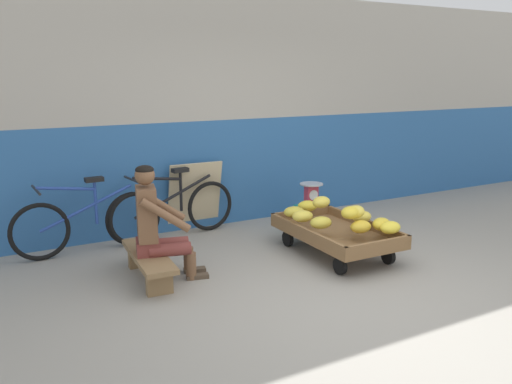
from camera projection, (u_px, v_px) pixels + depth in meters
The scene contains 12 objects.
ground_plane at pixel (353, 299), 4.78m from camera, with size 80.00×80.00×0.00m, color gray.
back_wall at pixel (216, 111), 6.93m from camera, with size 16.00×0.30×2.98m.
banana_cart at pixel (336, 234), 5.88m from camera, with size 0.86×1.45×0.36m.
banana_pile at pixel (339, 216), 5.79m from camera, with size 0.84×1.39×0.26m.
low_bench at pixel (149, 260), 5.18m from camera, with size 0.37×1.12×0.27m.
vendor_seated at pixel (156, 223), 5.12m from camera, with size 0.73×0.57×1.14m.
plastic_crate at pixel (311, 217), 6.93m from camera, with size 0.36×0.28×0.30m.
weighing_scale at pixel (311, 194), 6.86m from camera, with size 0.30×0.30×0.29m.
bicycle_near_left at pixel (88, 222), 5.94m from camera, with size 1.66×0.48×0.86m.
bicycle_far_left at pixel (174, 209), 6.49m from camera, with size 1.65×0.48×0.86m.
sign_board at pixel (195, 196), 6.79m from camera, with size 0.70×0.21×0.89m.
shopping_bag at pixel (337, 226), 6.62m from camera, with size 0.18×0.12×0.24m, color #D13D4C.
Camera 1 is at (-2.91, -3.48, 2.00)m, focal length 37.31 mm.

